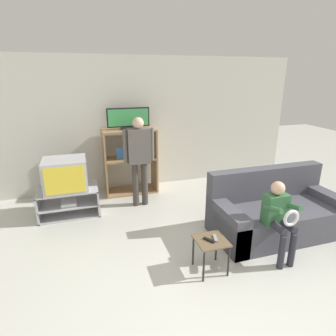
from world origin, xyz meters
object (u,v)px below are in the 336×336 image
Objects in this scene: remote_control_white at (215,238)px; person_standing_adult at (139,154)px; television_flat at (128,119)px; media_shelf at (130,161)px; couch at (275,213)px; tv_stand at (69,202)px; television_main at (66,174)px; person_seated_child at (279,215)px; snack_table at (211,245)px; remote_control_black at (209,240)px.

person_standing_adult is (-0.47, 2.01, 0.53)m from remote_control_white.
remote_control_white is (0.52, -2.68, -1.03)m from television_flat.
couch is at bearing -50.46° from media_shelf.
tv_stand is 2.64m from remote_control_white.
television_main is 2.65m from remote_control_white.
tv_stand is 3.27m from person_seated_child.
television_main is 3.32m from couch.
remote_control_white is at bearing -76.82° from person_standing_adult.
snack_table is at bearing -156.12° from remote_control_white.
snack_table is at bearing 179.93° from person_seated_child.
television_flat is 0.83m from person_standing_adult.
television_main is at bearing 170.92° from tv_stand.
television_main is 0.84× the size of television_flat.
couch is 1.88× the size of person_seated_child.
media_shelf is 0.81m from television_flat.
media_shelf reaches higher than tv_stand.
media_shelf is 0.67× the size of couch.
snack_table is (1.64, -2.02, -0.36)m from television_main.
media_shelf is at bearing 94.66° from person_standing_adult.
remote_control_black reaches higher than snack_table.
person_standing_adult is (-0.42, 2.02, 0.61)m from snack_table.
couch reaches higher than snack_table.
tv_stand is 1.44× the size of television_main.
person_seated_child is at bearing -126.37° from couch.
couch is (1.33, 0.53, -0.12)m from remote_control_black.
tv_stand is 0.49m from television_main.
remote_control_white is (1.69, -2.02, 0.20)m from tv_stand.
television_main is 0.35× the size of couch.
media_shelf is at bearing 118.07° from remote_control_white.
media_shelf is at bearing 117.31° from person_seated_child.
tv_stand is at bearing -9.08° from television_main.
television_main reaches higher than snack_table.
television_flat is 2.94m from snack_table.
television_flat is at bearing 117.12° from person_seated_child.
television_flat is (1.17, 0.66, 1.23)m from tv_stand.
person_standing_adult reaches higher than remote_control_white.
person_seated_child is at bearing 16.41° from remote_control_white.
person_seated_child reaches higher than television_main.
remote_control_black is (-0.03, -0.01, 0.08)m from snack_table.
media_shelf reaches higher than television_main.
couch is at bearing 53.63° from person_seated_child.
television_flat is 1.92× the size of snack_table.
television_main is 0.67× the size of person_seated_child.
snack_table is 0.41× the size of person_seated_child.
person_standing_adult is (-1.72, 1.49, 0.65)m from couch.
couch is 0.72m from person_seated_child.
media_shelf is at bearing 99.99° from snack_table.
person_seated_child is (0.91, -0.00, 0.25)m from snack_table.
couch is (1.76, -2.16, -1.15)m from television_flat.
couch is at bearing -50.71° from television_flat.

